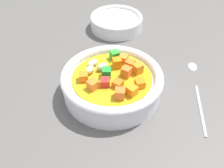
{
  "coord_description": "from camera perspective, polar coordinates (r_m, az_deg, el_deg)",
  "views": [
    {
      "loc": [
        -25.48,
        -28.27,
        37.55
      ],
      "look_at": [
        0.0,
        0.0,
        2.46
      ],
      "focal_mm": 39.39,
      "sensor_mm": 36.0,
      "label": 1
    }
  ],
  "objects": [
    {
      "name": "ground_plane",
      "position": [
        0.54,
        -0.0,
        -2.69
      ],
      "size": [
        140.0,
        140.0,
        2.0
      ],
      "primitive_type": "cube",
      "color": "#565451"
    },
    {
      "name": "spoon",
      "position": [
        0.59,
        18.85,
        0.61
      ],
      "size": [
        17.76,
        15.76,
        0.97
      ],
      "rotation": [
        0.0,
        0.0,
        7.0
      ],
      "color": "silver",
      "rests_on": "ground_plane"
    },
    {
      "name": "soup_bowl_main",
      "position": [
        0.51,
        0.01,
        0.47
      ],
      "size": [
        21.16,
        21.16,
        6.56
      ],
      "color": "white",
      "rests_on": "ground_plane"
    },
    {
      "name": "side_bowl_small",
      "position": [
        0.74,
        1.0,
        14.26
      ],
      "size": [
        15.29,
        15.29,
        4.08
      ],
      "color": "white",
      "rests_on": "ground_plane"
    }
  ]
}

